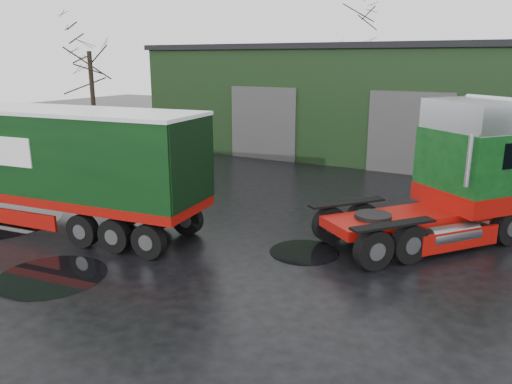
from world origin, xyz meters
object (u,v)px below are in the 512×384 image
Objects in this scene: tree_back_a at (356,68)px; warehouse at (434,101)px; tree_left at (91,80)px; hero_tractor at (423,174)px; trailer_left at (27,166)px.

warehouse is at bearing -51.34° from tree_back_a.
tree_left is at bearing -157.17° from warehouse.
trailer_left is at bearing -120.96° from hero_tractor.
hero_tractor is 12.82m from trailer_left.
tree_left is 21.10m from tree_back_a.
warehouse is at bearing -31.78° from trailer_left.
tree_back_a is at bearing 128.66° from warehouse.
tree_left is (-9.50, 12.00, 2.24)m from trailer_left.
tree_left is (-21.50, 7.50, 2.07)m from hero_tractor.
tree_back_a is at bearing 58.57° from tree_left.
warehouse reaches higher than hero_tractor.
hero_tractor is at bearing -19.23° from tree_left.
hero_tractor is 27.70m from tree_back_a.
tree_back_a reaches higher than warehouse.
trailer_left is 1.36× the size of tree_back_a.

